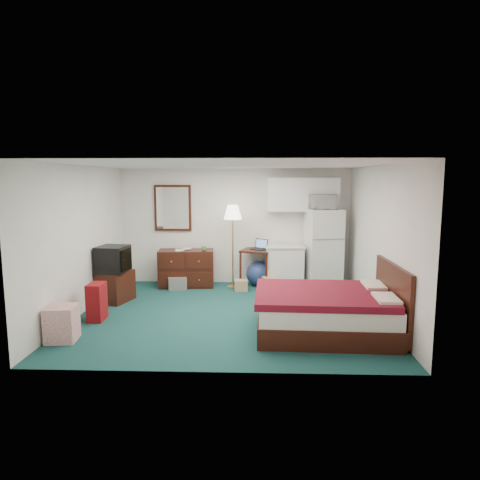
{
  "coord_description": "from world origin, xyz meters",
  "views": [
    {
      "loc": [
        0.44,
        -7.03,
        2.27
      ],
      "look_at": [
        0.18,
        0.46,
        1.2
      ],
      "focal_mm": 32.0,
      "sensor_mm": 36.0,
      "label": 1
    }
  ],
  "objects_px": {
    "fridge": "(323,249)",
    "tv_stand": "(114,286)",
    "bed": "(325,313)",
    "suitcase": "(97,302)",
    "desk": "(257,268)",
    "kitchen_counter": "(284,267)",
    "floor_lamp": "(233,247)",
    "dresser": "(186,268)"
  },
  "relations": [
    {
      "from": "tv_stand",
      "to": "suitcase",
      "type": "relative_size",
      "value": 1.02
    },
    {
      "from": "dresser",
      "to": "floor_lamp",
      "type": "distance_m",
      "value": 1.11
    },
    {
      "from": "desk",
      "to": "bed",
      "type": "bearing_deg",
      "value": -52.66
    },
    {
      "from": "dresser",
      "to": "tv_stand",
      "type": "bearing_deg",
      "value": -140.12
    },
    {
      "from": "fridge",
      "to": "tv_stand",
      "type": "distance_m",
      "value": 4.28
    },
    {
      "from": "bed",
      "to": "tv_stand",
      "type": "bearing_deg",
      "value": 159.1
    },
    {
      "from": "desk",
      "to": "kitchen_counter",
      "type": "bearing_deg",
      "value": 16.06
    },
    {
      "from": "kitchen_counter",
      "to": "bed",
      "type": "relative_size",
      "value": 0.44
    },
    {
      "from": "dresser",
      "to": "suitcase",
      "type": "xyz_separation_m",
      "value": [
        -1.09,
        -2.27,
        -0.09
      ]
    },
    {
      "from": "bed",
      "to": "suitcase",
      "type": "height_order",
      "value": "bed"
    },
    {
      "from": "desk",
      "to": "suitcase",
      "type": "distance_m",
      "value": 3.51
    },
    {
      "from": "bed",
      "to": "tv_stand",
      "type": "distance_m",
      "value": 4.0
    },
    {
      "from": "suitcase",
      "to": "desk",
      "type": "bearing_deg",
      "value": 41.41
    },
    {
      "from": "desk",
      "to": "bed",
      "type": "relative_size",
      "value": 0.41
    },
    {
      "from": "suitcase",
      "to": "bed",
      "type": "bearing_deg",
      "value": -7.91
    },
    {
      "from": "kitchen_counter",
      "to": "bed",
      "type": "xyz_separation_m",
      "value": [
        0.42,
        -2.79,
        -0.11
      ]
    },
    {
      "from": "dresser",
      "to": "desk",
      "type": "xyz_separation_m",
      "value": [
        1.52,
        0.08,
        0.0
      ]
    },
    {
      "from": "bed",
      "to": "tv_stand",
      "type": "relative_size",
      "value": 3.14
    },
    {
      "from": "bed",
      "to": "fridge",
      "type": "bearing_deg",
      "value": 84.02
    },
    {
      "from": "floor_lamp",
      "to": "kitchen_counter",
      "type": "relative_size",
      "value": 2.04
    },
    {
      "from": "desk",
      "to": "floor_lamp",
      "type": "bearing_deg",
      "value": -146.92
    },
    {
      "from": "fridge",
      "to": "suitcase",
      "type": "distance_m",
      "value": 4.63
    },
    {
      "from": "bed",
      "to": "suitcase",
      "type": "bearing_deg",
      "value": 174.85
    },
    {
      "from": "desk",
      "to": "dresser",
      "type": "bearing_deg",
      "value": -158.91
    },
    {
      "from": "dresser",
      "to": "fridge",
      "type": "distance_m",
      "value": 2.92
    },
    {
      "from": "kitchen_counter",
      "to": "fridge",
      "type": "bearing_deg",
      "value": -3.39
    },
    {
      "from": "kitchen_counter",
      "to": "tv_stand",
      "type": "xyz_separation_m",
      "value": [
        -3.27,
        -1.22,
        -0.14
      ]
    },
    {
      "from": "kitchen_counter",
      "to": "desk",
      "type": "bearing_deg",
      "value": 176.72
    },
    {
      "from": "kitchen_counter",
      "to": "fridge",
      "type": "relative_size",
      "value": 0.51
    },
    {
      "from": "fridge",
      "to": "bed",
      "type": "bearing_deg",
      "value": -107.34
    },
    {
      "from": "bed",
      "to": "tv_stand",
      "type": "xyz_separation_m",
      "value": [
        -3.69,
        1.57,
        -0.03
      ]
    },
    {
      "from": "dresser",
      "to": "kitchen_counter",
      "type": "xyz_separation_m",
      "value": [
        2.08,
        0.06,
        0.03
      ]
    },
    {
      "from": "kitchen_counter",
      "to": "suitcase",
      "type": "height_order",
      "value": "kitchen_counter"
    },
    {
      "from": "dresser",
      "to": "bed",
      "type": "relative_size",
      "value": 0.59
    },
    {
      "from": "floor_lamp",
      "to": "suitcase",
      "type": "relative_size",
      "value": 2.86
    },
    {
      "from": "kitchen_counter",
      "to": "tv_stand",
      "type": "bearing_deg",
      "value": -160.73
    },
    {
      "from": "fridge",
      "to": "tv_stand",
      "type": "height_order",
      "value": "fridge"
    },
    {
      "from": "fridge",
      "to": "suitcase",
      "type": "xyz_separation_m",
      "value": [
        -3.98,
        -2.3,
        -0.52
      ]
    },
    {
      "from": "dresser",
      "to": "tv_stand",
      "type": "xyz_separation_m",
      "value": [
        -1.19,
        -1.16,
        -0.11
      ]
    },
    {
      "from": "desk",
      "to": "kitchen_counter",
      "type": "distance_m",
      "value": 0.57
    },
    {
      "from": "floor_lamp",
      "to": "dresser",
      "type": "bearing_deg",
      "value": 176.61
    },
    {
      "from": "desk",
      "to": "fridge",
      "type": "distance_m",
      "value": 1.44
    }
  ]
}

